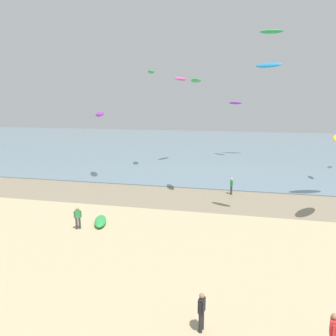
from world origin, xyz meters
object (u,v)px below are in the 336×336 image
person_trailing_behind (202,311)px  kite_aloft_2 (235,103)px  kite_aloft_9 (269,65)px  kite_aloft_12 (271,31)px  person_left_flank (231,186)px  kite_aloft_10 (181,79)px  grounded_kite (100,221)px  kite_aloft_4 (151,72)px  person_far_down_beach (78,217)px  person_by_waterline (333,333)px  kite_aloft_7 (100,114)px  kite_aloft_11 (196,80)px

person_trailing_behind → kite_aloft_2: bearing=89.7°
kite_aloft_9 → kite_aloft_12: bearing=-68.5°
person_left_flank → kite_aloft_9: size_ratio=0.87×
person_trailing_behind → kite_aloft_10: size_ratio=0.58×
person_left_flank → person_trailing_behind: bearing=-91.7°
grounded_kite → kite_aloft_4: size_ratio=0.94×
person_far_down_beach → kite_aloft_9: size_ratio=0.87×
kite_aloft_10 → kite_aloft_9: bearing=45.4°
person_far_down_beach → person_trailing_behind: 13.46m
person_by_waterline → kite_aloft_2: bearing=96.1°
person_far_down_beach → kite_aloft_7: (-4.73, 14.89, 6.94)m
person_trailing_behind → kite_aloft_12: size_ratio=0.49×
kite_aloft_10 → kite_aloft_11: bearing=34.7°
person_trailing_behind → kite_aloft_11: (-3.00, 18.80, 10.30)m
kite_aloft_10 → kite_aloft_7: bearing=-12.1°
kite_aloft_11 → person_by_waterline: bearing=177.1°
person_by_waterline → kite_aloft_7: 31.78m
kite_aloft_10 → kite_aloft_11: size_ratio=1.38×
kite_aloft_2 → kite_aloft_9: 29.60m
kite_aloft_9 → grounded_kite: bearing=43.4°
kite_aloft_9 → kite_aloft_12: size_ratio=0.57×
kite_aloft_2 → kite_aloft_7: 24.74m
person_far_down_beach → kite_aloft_10: size_ratio=0.58×
kite_aloft_9 → kite_aloft_12: (2.16, 28.68, 7.90)m
grounded_kite → kite_aloft_2: 35.54m
kite_aloft_9 → kite_aloft_10: size_ratio=0.66×
kite_aloft_10 → kite_aloft_12: bearing=137.8°
kite_aloft_9 → kite_aloft_4: bearing=-25.2°
kite_aloft_4 → kite_aloft_7: kite_aloft_4 is taller
kite_aloft_10 → kite_aloft_11: kite_aloft_10 is taller
kite_aloft_4 → kite_aloft_12: (15.82, 11.79, 6.63)m
kite_aloft_4 → kite_aloft_10: (3.06, 4.94, -0.61)m
person_trailing_behind → grounded_kite: person_trailing_behind is taller
person_trailing_behind → grounded_kite: 13.47m
person_far_down_beach → kite_aloft_9: bearing=20.8°
person_by_waterline → kite_aloft_11: size_ratio=0.79×
kite_aloft_2 → kite_aloft_4: kite_aloft_4 is taller
person_left_flank → kite_aloft_2: 24.04m
person_by_waterline → kite_aloft_12: size_ratio=0.49×
person_trailing_behind → kite_aloft_11: size_ratio=0.79×
person_trailing_behind → kite_aloft_12: 46.78m
kite_aloft_10 → kite_aloft_11: 17.51m
person_trailing_behind → kite_aloft_10: (-7.56, 35.64, 11.63)m
kite_aloft_9 → kite_aloft_2: bearing=-58.8°
person_far_down_beach → kite_aloft_9: (13.25, 5.04, 10.98)m
person_by_waterline → kite_aloft_9: 17.89m
kite_aloft_4 → kite_aloft_10: 5.85m
person_left_flank → kite_aloft_12: 29.31m
grounded_kite → kite_aloft_4: kite_aloft_4 is taller
kite_aloft_4 → grounded_kite: bearing=167.5°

